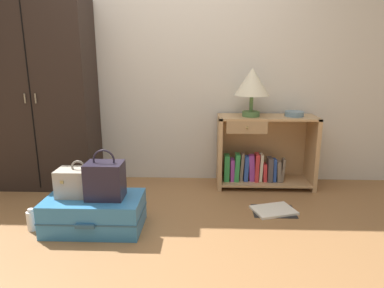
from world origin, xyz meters
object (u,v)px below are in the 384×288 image
(bottle, at_px, (32,220))
(open_book_on_floor, at_px, (274,210))
(table_lamp, at_px, (252,83))
(train_case, at_px, (79,182))
(handbag, at_px, (105,180))
(wardrobe, at_px, (42,96))
(suitcase_large, at_px, (95,213))
(bookshelf, at_px, (262,154))
(bowl, at_px, (294,114))

(bottle, relative_size, open_book_on_floor, 0.42)
(table_lamp, bearing_deg, bottle, -150.80)
(train_case, distance_m, handbag, 0.22)
(wardrobe, distance_m, bottle, 1.33)
(wardrobe, height_order, suitcase_large, wardrobe)
(suitcase_large, relative_size, open_book_on_floor, 1.80)
(bookshelf, distance_m, bottle, 2.19)
(wardrobe, distance_m, suitcase_large, 1.46)
(table_lamp, xyz_separation_m, open_book_on_floor, (0.15, -0.60, -1.05))
(bookshelf, height_order, suitcase_large, bookshelf)
(table_lamp, height_order, handbag, table_lamp)
(wardrobe, bearing_deg, bowl, 0.64)
(wardrobe, height_order, bookshelf, wardrobe)
(bottle, bearing_deg, bookshelf, 28.27)
(open_book_on_floor, bearing_deg, train_case, -168.45)
(suitcase_large, xyz_separation_m, handbag, (0.10, -0.01, 0.27))
(handbag, bearing_deg, open_book_on_floor, 14.93)
(wardrobe, height_order, bottle, wardrobe)
(train_case, distance_m, open_book_on_floor, 1.63)
(wardrobe, distance_m, train_case, 1.25)
(bottle, bearing_deg, table_lamp, 29.20)
(table_lamp, relative_size, train_case, 1.43)
(bowl, relative_size, handbag, 0.49)
(bookshelf, height_order, bottle, bookshelf)
(train_case, relative_size, open_book_on_floor, 0.81)
(table_lamp, relative_size, bottle, 2.72)
(bookshelf, distance_m, suitcase_large, 1.75)
(wardrobe, distance_m, table_lamp, 2.07)
(bookshelf, bearing_deg, train_case, -148.41)
(open_book_on_floor, bearing_deg, handbag, -165.07)
(bookshelf, xyz_separation_m, bottle, (-1.91, -1.03, -0.26))
(bowl, height_order, open_book_on_floor, bowl)
(train_case, bearing_deg, handbag, -10.82)
(open_book_on_floor, bearing_deg, table_lamp, 104.02)
(bookshelf, distance_m, train_case, 1.81)
(bookshelf, relative_size, open_book_on_floor, 2.38)
(handbag, height_order, bottle, handbag)
(wardrobe, height_order, open_book_on_floor, wardrobe)
(bottle, xyz_separation_m, open_book_on_floor, (1.93, 0.40, -0.07))
(wardrobe, relative_size, bowl, 10.02)
(suitcase_large, height_order, open_book_on_floor, suitcase_large)
(handbag, bearing_deg, train_case, 169.18)
(wardrobe, xyz_separation_m, table_lamp, (2.07, 0.01, 0.13))
(wardrobe, height_order, handbag, wardrobe)
(wardrobe, relative_size, table_lamp, 3.95)
(bookshelf, bearing_deg, bottle, -151.73)
(table_lamp, height_order, train_case, table_lamp)
(bookshelf, bearing_deg, bowl, -3.25)
(bookshelf, distance_m, table_lamp, 0.73)
(handbag, bearing_deg, bookshelf, 36.62)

